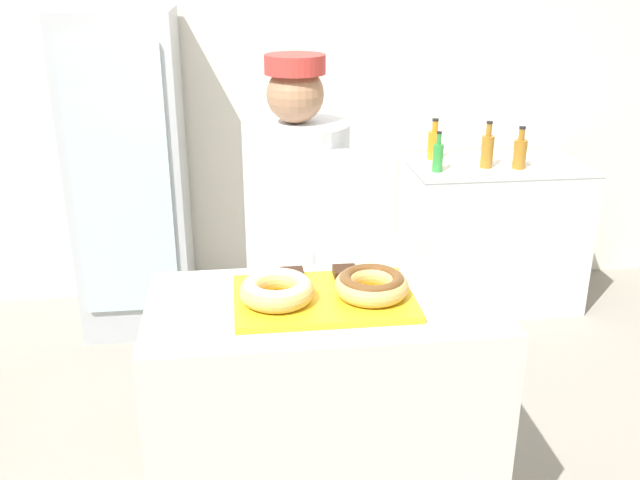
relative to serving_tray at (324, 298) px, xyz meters
name	(u,v)px	position (x,y,z in m)	size (l,w,h in m)	color
wall_back	(278,75)	(0.00, 2.13, 0.42)	(8.00, 0.06, 2.70)	silver
display_counter	(323,418)	(0.00, 0.00, -0.47)	(1.17, 0.61, 0.92)	beige
serving_tray	(324,298)	(0.00, 0.00, 0.00)	(0.59, 0.39, 0.02)	yellow
donut_light_glaze	(277,289)	(-0.16, -0.02, 0.05)	(0.24, 0.24, 0.08)	tan
donut_chocolate_glaze	(372,284)	(0.16, -0.02, 0.05)	(0.24, 0.24, 0.08)	tan
brownie_back_left	(292,275)	(-0.09, 0.14, 0.03)	(0.08, 0.08, 0.03)	black
brownie_back_right	(345,272)	(0.09, 0.14, 0.03)	(0.08, 0.08, 0.03)	black
baker_person	(297,255)	(-0.04, 0.56, -0.07)	(0.41, 0.41, 1.65)	#4C4C51
beverage_fridge	(130,176)	(-0.85, 1.76, -0.06)	(0.59, 0.62, 1.75)	#ADB2B7
chest_freezer	(491,233)	(1.25, 1.77, -0.49)	(1.02, 0.61, 0.87)	silver
bottle_orange	(434,144)	(0.90, 1.91, 0.03)	(0.08, 0.08, 0.24)	orange
bottle_amber	(520,152)	(1.33, 1.64, 0.03)	(0.08, 0.08, 0.24)	#99661E
bottle_amber_b	(487,150)	(1.15, 1.69, 0.04)	(0.07, 0.07, 0.27)	#99661E
bottle_green	(438,156)	(0.85, 1.64, 0.03)	(0.06, 0.06, 0.23)	#2D8C38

